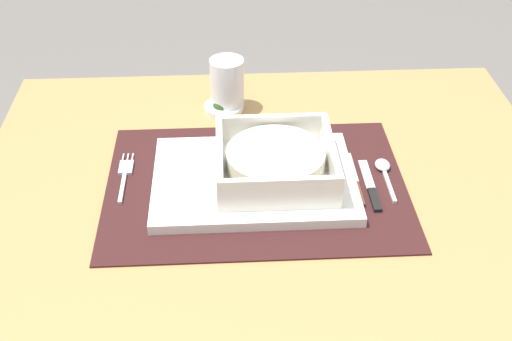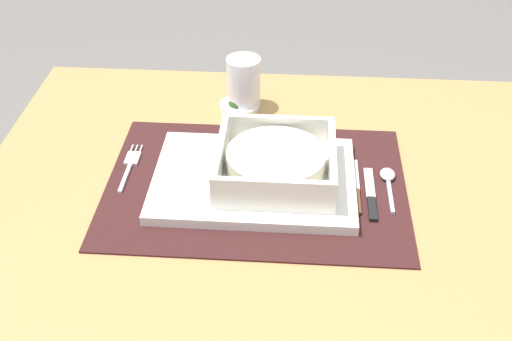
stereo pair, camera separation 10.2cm
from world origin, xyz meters
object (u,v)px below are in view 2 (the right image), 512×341
dining_table (271,234)px  condiment_saucer (239,105)px  porridge_bowl (276,163)px  butter_knife (371,197)px  fork (130,164)px  spoon (388,179)px  bread_knife (355,189)px  drinking_glass (244,86)px

dining_table → condiment_saucer: bearing=108.9°
porridge_bowl → butter_knife: (0.15, -0.03, -0.04)m
fork → spoon: 0.41m
butter_knife → bread_knife: (-0.02, 0.02, 0.00)m
condiment_saucer → porridge_bowl: bearing=-71.0°
porridge_bowl → drinking_glass: (-0.07, 0.24, 0.00)m
porridge_bowl → spoon: porridge_bowl is taller
drinking_glass → porridge_bowl: bearing=-73.6°
porridge_bowl → spoon: bearing=6.0°
drinking_glass → bread_knife: bearing=-51.9°
spoon → bread_knife: 0.06m
spoon → bread_knife: spoon is taller
bread_knife → condiment_saucer: (-0.20, 0.24, 0.00)m
fork → spoon: bearing=-1.3°
spoon → butter_knife: (-0.03, -0.05, -0.00)m
spoon → drinking_glass: bearing=136.4°
drinking_glass → condiment_saucer: size_ratio=1.38×
fork → condiment_saucer: (0.16, 0.19, 0.00)m
butter_knife → drinking_glass: (-0.22, 0.26, 0.04)m
spoon → butter_knife: spoon is taller
dining_table → drinking_glass: (-0.06, 0.22, 0.16)m
spoon → drinking_glass: drinking_glass is taller
fork → butter_knife: butter_knife is taller
dining_table → fork: bearing=176.4°
porridge_bowl → butter_knife: porridge_bowl is taller
drinking_glass → condiment_saucer: 0.04m
butter_knife → drinking_glass: bearing=130.3°
bread_knife → fork: bearing=178.2°
spoon → drinking_glass: 0.33m
porridge_bowl → drinking_glass: size_ratio=1.84×
dining_table → butter_knife: bearing=-16.5°
dining_table → spoon: (0.18, 0.00, 0.13)m
fork → bread_knife: bearing=-6.2°
porridge_bowl → fork: (-0.24, 0.03, -0.04)m
spoon → butter_knife: bearing=-125.1°
bread_knife → drinking_glass: size_ratio=1.40×
fork → drinking_glass: size_ratio=1.32×
porridge_bowl → condiment_saucer: bearing=109.0°
dining_table → spoon: size_ratio=8.59×
porridge_bowl → bread_knife: size_ratio=1.32×
drinking_glass → dining_table: bearing=-73.9°
bread_knife → condiment_saucer: bearing=135.5°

